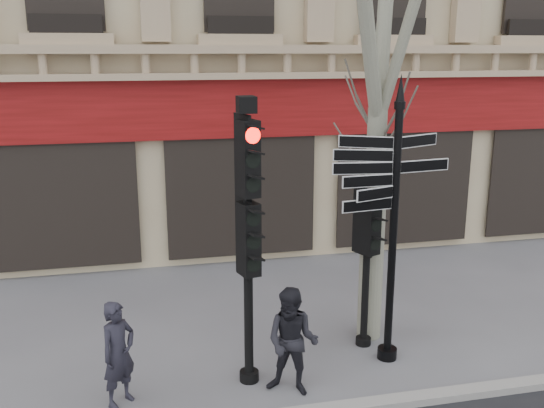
{
  "coord_description": "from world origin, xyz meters",
  "views": [
    {
      "loc": [
        -2.26,
        -8.36,
        4.85
      ],
      "look_at": [
        -0.25,
        0.6,
        2.5
      ],
      "focal_mm": 40.0,
      "sensor_mm": 36.0,
      "label": 1
    }
  ],
  "objects_px": {
    "traffic_signal_main": "(247,209)",
    "pedestrian_b": "(292,342)",
    "fingerpost": "(396,174)",
    "pedestrian_a": "(118,354)",
    "traffic_signal_secondary": "(367,240)"
  },
  "relations": [
    {
      "from": "traffic_signal_main",
      "to": "pedestrian_b",
      "type": "relative_size",
      "value": 2.65
    },
    {
      "from": "fingerpost",
      "to": "pedestrian_a",
      "type": "bearing_deg",
      "value": -172.29
    },
    {
      "from": "fingerpost",
      "to": "traffic_signal_main",
      "type": "xyz_separation_m",
      "value": [
        -2.3,
        -0.18,
        -0.35
      ]
    },
    {
      "from": "pedestrian_b",
      "to": "traffic_signal_secondary",
      "type": "bearing_deg",
      "value": 66.41
    },
    {
      "from": "traffic_signal_secondary",
      "to": "pedestrian_b",
      "type": "bearing_deg",
      "value": -164.97
    },
    {
      "from": "traffic_signal_main",
      "to": "traffic_signal_secondary",
      "type": "relative_size",
      "value": 1.6
    },
    {
      "from": "traffic_signal_secondary",
      "to": "pedestrian_a",
      "type": "distance_m",
      "value": 4.21
    },
    {
      "from": "traffic_signal_main",
      "to": "fingerpost",
      "type": "bearing_deg",
      "value": -11.08
    },
    {
      "from": "pedestrian_b",
      "to": "traffic_signal_main",
      "type": "bearing_deg",
      "value": 170.23
    },
    {
      "from": "fingerpost",
      "to": "traffic_signal_secondary",
      "type": "relative_size",
      "value": 1.7
    },
    {
      "from": "fingerpost",
      "to": "traffic_signal_secondary",
      "type": "distance_m",
      "value": 1.31
    },
    {
      "from": "traffic_signal_main",
      "to": "pedestrian_b",
      "type": "height_order",
      "value": "traffic_signal_main"
    },
    {
      "from": "pedestrian_a",
      "to": "fingerpost",
      "type": "bearing_deg",
      "value": -37.17
    },
    {
      "from": "traffic_signal_secondary",
      "to": "pedestrian_b",
      "type": "height_order",
      "value": "traffic_signal_secondary"
    },
    {
      "from": "traffic_signal_main",
      "to": "traffic_signal_secondary",
      "type": "distance_m",
      "value": 2.36
    }
  ]
}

